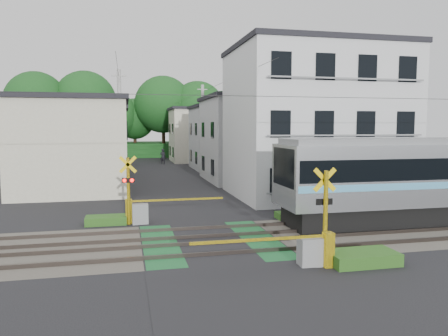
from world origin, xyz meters
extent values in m
plane|color=black|center=(0.00, 0.00, 0.00)|extent=(120.00, 120.00, 0.00)
cube|color=#47423A|center=(0.00, 0.00, 0.00)|extent=(120.00, 6.00, 0.00)
cube|color=black|center=(0.00, 0.00, 0.01)|extent=(5.20, 120.00, 0.00)
cube|color=#145126|center=(-1.90, 0.00, 0.01)|extent=(1.30, 6.00, 0.00)
cube|color=#145126|center=(1.90, 0.00, 0.01)|extent=(1.30, 6.00, 0.00)
cube|color=#3F3833|center=(0.00, -1.90, 0.07)|extent=(120.00, 0.08, 0.14)
cube|color=#3F3833|center=(0.00, -0.50, 0.07)|extent=(120.00, 0.08, 0.14)
cube|color=#3F3833|center=(0.00, 0.50, 0.07)|extent=(120.00, 0.08, 0.14)
cube|color=#3F3833|center=(0.00, 1.90, 0.07)|extent=(120.00, 0.08, 0.14)
cube|color=black|center=(6.15, 1.20, 0.31)|extent=(2.47, 2.26, 0.62)
cube|color=black|center=(3.43, 1.20, 2.66)|extent=(0.10, 2.47, 1.60)
cylinder|color=yellow|center=(3.00, -3.60, 1.50)|extent=(0.14, 0.14, 3.00)
cube|color=yellow|center=(3.00, -3.50, 2.70)|extent=(0.77, 0.05, 0.77)
cube|color=yellow|center=(3.00, -3.50, 2.70)|extent=(0.77, 0.05, 0.77)
cube|color=black|center=(3.00, -3.50, 2.00)|extent=(0.55, 0.05, 0.20)
sphere|color=#FF0C07|center=(2.84, -3.44, 2.00)|extent=(0.16, 0.16, 0.16)
sphere|color=#FF0C07|center=(3.16, -3.44, 2.00)|extent=(0.16, 0.16, 0.16)
cube|color=gray|center=(2.50, -3.60, 0.45)|extent=(0.70, 0.50, 0.90)
cube|color=yellow|center=(3.00, -3.85, 0.55)|extent=(0.30, 0.30, 1.10)
cube|color=yellow|center=(0.75, -3.85, 1.00)|extent=(4.20, 0.08, 0.08)
cylinder|color=yellow|center=(-3.00, 3.60, 1.50)|extent=(0.14, 0.14, 3.00)
cube|color=yellow|center=(-3.00, 3.50, 2.70)|extent=(0.77, 0.05, 0.77)
cube|color=yellow|center=(-3.00, 3.50, 2.70)|extent=(0.77, 0.05, 0.77)
cube|color=black|center=(-3.00, 3.50, 2.00)|extent=(0.55, 0.05, 0.20)
sphere|color=#FF0C07|center=(-3.16, 3.44, 2.00)|extent=(0.16, 0.16, 0.16)
sphere|color=#FF0C07|center=(-2.84, 3.44, 2.00)|extent=(0.16, 0.16, 0.16)
cube|color=gray|center=(-2.50, 3.60, 0.45)|extent=(0.70, 0.50, 0.90)
cube|color=yellow|center=(-3.00, 3.85, 0.55)|extent=(0.30, 0.30, 1.10)
cube|color=yellow|center=(-0.75, 3.85, 1.00)|extent=(4.20, 0.08, 0.08)
cube|color=silver|center=(8.50, 9.50, 4.50)|extent=(10.00, 8.00, 9.00)
cube|color=black|center=(8.50, 9.50, 9.15)|extent=(10.20, 8.16, 0.30)
cube|color=black|center=(4.80, 5.47, 1.50)|extent=(1.10, 0.06, 1.40)
cube|color=black|center=(7.25, 5.47, 1.50)|extent=(1.10, 0.06, 1.40)
cube|color=black|center=(9.70, 5.47, 1.50)|extent=(1.10, 0.06, 1.40)
cube|color=black|center=(12.15, 5.47, 1.50)|extent=(1.10, 0.06, 1.40)
cube|color=gray|center=(8.50, 5.25, 0.90)|extent=(9.00, 0.06, 0.08)
cube|color=black|center=(4.80, 5.47, 4.50)|extent=(1.10, 0.06, 1.40)
cube|color=black|center=(7.25, 5.47, 4.50)|extent=(1.10, 0.06, 1.40)
cube|color=black|center=(9.70, 5.47, 4.50)|extent=(1.10, 0.06, 1.40)
cube|color=black|center=(12.15, 5.47, 4.50)|extent=(1.10, 0.06, 1.40)
cube|color=gray|center=(8.50, 5.25, 3.90)|extent=(9.00, 0.06, 0.08)
cube|color=black|center=(4.80, 5.47, 7.50)|extent=(1.10, 0.06, 1.40)
cube|color=black|center=(7.25, 5.47, 7.50)|extent=(1.10, 0.06, 1.40)
cube|color=black|center=(9.70, 5.47, 7.50)|extent=(1.10, 0.06, 1.40)
cube|color=black|center=(12.15, 5.47, 7.50)|extent=(1.10, 0.06, 1.40)
cube|color=gray|center=(8.50, 5.25, 6.90)|extent=(9.00, 0.06, 0.08)
cube|color=beige|center=(-6.50, 14.00, 3.00)|extent=(7.00, 7.00, 6.00)
cube|color=black|center=(-6.50, 14.00, 6.15)|extent=(7.35, 7.35, 0.30)
cube|color=black|center=(-2.97, 12.25, 1.30)|extent=(0.06, 1.00, 1.20)
cube|color=black|center=(-2.97, 15.75, 1.30)|extent=(0.06, 1.00, 1.20)
cube|color=black|center=(-2.97, 12.25, 4.10)|extent=(0.06, 1.00, 1.20)
cube|color=black|center=(-2.97, 15.75, 4.10)|extent=(0.06, 1.00, 1.20)
cube|color=#A6A9AB|center=(6.80, 18.00, 3.25)|extent=(7.00, 8.00, 6.50)
cube|color=black|center=(6.80, 18.00, 6.65)|extent=(7.35, 8.40, 0.30)
cube|color=black|center=(3.27, 16.00, 1.30)|extent=(0.06, 1.00, 1.20)
cube|color=black|center=(3.27, 20.00, 1.30)|extent=(0.06, 1.00, 1.20)
cube|color=black|center=(3.27, 16.00, 4.10)|extent=(0.06, 1.00, 1.20)
cube|color=black|center=(3.27, 20.00, 4.10)|extent=(0.06, 1.00, 1.20)
cube|color=beige|center=(-7.00, 23.00, 2.90)|extent=(8.00, 7.00, 5.80)
cube|color=black|center=(-7.00, 23.00, 5.95)|extent=(8.40, 7.35, 0.30)
cube|color=black|center=(-2.97, 21.25, 1.30)|extent=(0.06, 1.00, 1.20)
cube|color=black|center=(-2.97, 24.75, 1.30)|extent=(0.06, 1.00, 1.20)
cube|color=black|center=(-2.97, 21.25, 4.10)|extent=(0.06, 1.00, 1.20)
cube|color=black|center=(-2.97, 24.75, 4.10)|extent=(0.06, 1.00, 1.20)
cube|color=#A6A9AB|center=(7.20, 28.00, 3.10)|extent=(7.00, 7.00, 6.20)
cube|color=black|center=(7.20, 28.00, 6.35)|extent=(7.35, 7.35, 0.30)
cube|color=black|center=(3.67, 26.25, 1.30)|extent=(0.06, 1.00, 1.20)
cube|color=black|center=(3.67, 29.75, 1.30)|extent=(0.06, 1.00, 1.20)
cube|color=black|center=(3.67, 26.25, 4.10)|extent=(0.06, 1.00, 1.20)
cube|color=black|center=(3.67, 29.75, 4.10)|extent=(0.06, 1.00, 1.20)
cube|color=#A6A9AB|center=(-6.80, 33.00, 3.00)|extent=(7.00, 8.00, 6.00)
cube|color=black|center=(-6.80, 33.00, 6.15)|extent=(7.35, 8.40, 0.30)
cube|color=black|center=(-3.27, 31.00, 1.30)|extent=(0.06, 1.00, 1.20)
cube|color=black|center=(-3.27, 35.00, 1.30)|extent=(0.06, 1.00, 1.20)
cube|color=black|center=(-3.27, 31.00, 4.10)|extent=(0.06, 1.00, 1.20)
cube|color=black|center=(-3.27, 35.00, 4.10)|extent=(0.06, 1.00, 1.20)
cube|color=beige|center=(6.50, 38.00, 3.20)|extent=(8.00, 7.00, 6.40)
cube|color=black|center=(6.50, 38.00, 6.55)|extent=(8.40, 7.35, 0.30)
cube|color=black|center=(2.47, 36.25, 1.30)|extent=(0.06, 1.00, 1.20)
cube|color=black|center=(2.47, 39.75, 1.30)|extent=(0.06, 1.00, 1.20)
cube|color=black|center=(2.47, 36.25, 4.10)|extent=(0.06, 1.00, 1.20)
cube|color=black|center=(2.47, 39.75, 4.10)|extent=(0.06, 1.00, 1.20)
cube|color=#184819|center=(0.00, 50.00, 1.00)|extent=(40.00, 10.00, 2.00)
cylinder|color=#332114|center=(-14.60, 46.68, 2.92)|extent=(0.50, 0.50, 5.83)
sphere|color=#184819|center=(-14.60, 46.68, 7.58)|extent=(8.16, 8.16, 8.16)
cylinder|color=#332114|center=(-10.47, 50.59, 2.75)|extent=(0.50, 0.50, 5.49)
sphere|color=#184819|center=(-10.47, 50.59, 7.14)|extent=(7.69, 7.69, 7.69)
cylinder|color=#332114|center=(-8.34, 47.12, 2.99)|extent=(0.50, 0.50, 5.98)
sphere|color=#184819|center=(-8.34, 47.12, 7.78)|extent=(8.37, 8.37, 8.37)
cylinder|color=#332114|center=(-4.09, 48.01, 2.22)|extent=(0.50, 0.50, 4.44)
sphere|color=#184819|center=(-4.09, 48.01, 5.78)|extent=(6.22, 6.22, 6.22)
cylinder|color=#332114|center=(-1.70, 48.81, 2.10)|extent=(0.50, 0.50, 4.21)
sphere|color=#184819|center=(-1.70, 48.81, 5.47)|extent=(5.89, 5.89, 5.89)
cylinder|color=#332114|center=(2.22, 46.23, 2.86)|extent=(0.50, 0.50, 5.73)
sphere|color=#184819|center=(2.22, 46.23, 7.44)|extent=(8.02, 8.02, 8.02)
cylinder|color=#332114|center=(5.09, 49.22, 2.41)|extent=(0.50, 0.50, 4.82)
sphere|color=#184819|center=(5.09, 49.22, 6.26)|extent=(6.74, 6.74, 6.74)
cylinder|color=#332114|center=(6.99, 45.32, 2.68)|extent=(0.50, 0.50, 5.37)
sphere|color=#184819|center=(6.99, 45.32, 6.98)|extent=(7.51, 7.51, 7.51)
cylinder|color=#332114|center=(11.43, 48.39, 2.43)|extent=(0.50, 0.50, 4.85)
sphere|color=#184819|center=(11.43, 48.39, 6.31)|extent=(6.79, 6.79, 6.79)
cylinder|color=#332114|center=(13.24, 50.12, 2.22)|extent=(0.50, 0.50, 4.44)
sphere|color=#184819|center=(13.24, 50.12, 5.77)|extent=(6.22, 6.22, 6.22)
cube|color=black|center=(6.00, 1.20, 5.60)|extent=(60.00, 0.02, 0.02)
cylinder|color=#A5A5A0|center=(-3.40, 13.00, 4.00)|extent=(0.26, 0.26, 8.00)
cube|color=#A5A5A0|center=(-3.40, 13.00, 7.60)|extent=(0.90, 0.08, 0.08)
cylinder|color=#A5A5A0|center=(3.60, 22.00, 4.00)|extent=(0.26, 0.26, 8.00)
cube|color=#A5A5A0|center=(3.60, 22.00, 7.60)|extent=(0.90, 0.08, 0.08)
cylinder|color=#A5A5A0|center=(-3.40, 34.00, 4.00)|extent=(0.26, 0.26, 8.00)
cube|color=#A5A5A0|center=(-3.40, 34.00, 7.60)|extent=(0.90, 0.08, 0.08)
cube|color=black|center=(-3.40, 23.50, 7.40)|extent=(0.02, 42.00, 0.02)
cube|color=black|center=(3.60, 23.50, 7.40)|extent=(0.02, 42.00, 0.02)
imported|color=black|center=(1.11, 34.56, 0.91)|extent=(0.77, 0.63, 1.82)
cube|color=#2D5E1E|center=(4.20, -3.80, 0.20)|extent=(2.20, 1.20, 0.40)
cube|color=#2D5E1E|center=(-4.00, 3.90, 0.18)|extent=(1.80, 1.00, 0.36)
cube|color=#2D5E1E|center=(4.60, 3.20, 0.15)|extent=(1.50, 0.90, 0.30)
camera|label=1|loc=(-3.09, -16.06, 4.37)|focal=35.00mm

